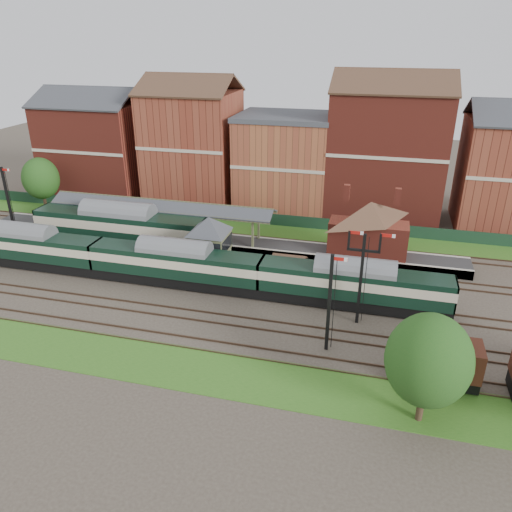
% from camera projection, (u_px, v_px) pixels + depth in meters
% --- Properties ---
extents(ground, '(160.00, 160.00, 0.00)m').
position_uv_depth(ground, '(230.00, 291.00, 46.98)').
color(ground, '#473D33').
rests_on(ground, ground).
extents(grass_back, '(90.00, 4.50, 0.06)m').
position_uv_depth(grass_back, '(269.00, 230.00, 61.06)').
color(grass_back, '#2D6619').
rests_on(grass_back, ground).
extents(grass_front, '(90.00, 5.00, 0.06)m').
position_uv_depth(grass_front, '(181.00, 367.00, 36.40)').
color(grass_front, '#2D6619').
rests_on(grass_front, ground).
extents(fence, '(90.00, 0.12, 1.50)m').
position_uv_depth(fence, '(272.00, 219.00, 62.52)').
color(fence, '#193823').
rests_on(fence, ground).
extents(platform, '(55.00, 3.40, 1.00)m').
position_uv_depth(platform, '(213.00, 242.00, 56.50)').
color(platform, '#2D2D2D').
rests_on(platform, ground).
extents(signal_box, '(5.40, 5.40, 6.00)m').
position_uv_depth(signal_box, '(210.00, 244.00, 49.21)').
color(signal_box, '#667A56').
rests_on(signal_box, ground).
extents(brick_hut, '(3.20, 2.64, 2.94)m').
position_uv_depth(brick_hut, '(289.00, 271.00, 48.20)').
color(brick_hut, maroon).
rests_on(brick_hut, ground).
extents(station_building, '(8.10, 8.10, 5.90)m').
position_uv_depth(station_building, '(369.00, 227.00, 51.17)').
color(station_building, maroon).
rests_on(station_building, platform).
extents(canopy, '(26.00, 3.89, 4.08)m').
position_uv_depth(canopy, '(161.00, 204.00, 56.19)').
color(canopy, '#4D4F31').
rests_on(canopy, platform).
extents(semaphore_bracket, '(3.60, 0.25, 8.18)m').
position_uv_depth(semaphore_bracket, '(362.00, 273.00, 40.10)').
color(semaphore_bracket, black).
rests_on(semaphore_bracket, ground).
extents(semaphore_platform_end, '(1.23, 0.25, 8.00)m').
position_uv_depth(semaphore_platform_end, '(8.00, 199.00, 59.18)').
color(semaphore_platform_end, black).
rests_on(semaphore_platform_end, ground).
extents(semaphore_siding, '(1.23, 0.25, 8.00)m').
position_uv_depth(semaphore_siding, '(330.00, 302.00, 36.79)').
color(semaphore_siding, black).
rests_on(semaphore_siding, ground).
extents(town_backdrop, '(69.00, 10.00, 16.00)m').
position_uv_depth(town_backdrop, '(283.00, 157.00, 66.13)').
color(town_backdrop, maroon).
rests_on(town_backdrop, ground).
extents(dmu_train, '(50.17, 2.64, 3.85)m').
position_uv_depth(dmu_train, '(176.00, 263.00, 47.26)').
color(dmu_train, black).
rests_on(dmu_train, ground).
extents(platform_railcar, '(19.54, 3.08, 4.50)m').
position_uv_depth(platform_railcar, '(120.00, 227.00, 54.98)').
color(platform_railcar, black).
rests_on(platform_railcar, ground).
extents(goods_van_a, '(5.61, 2.43, 3.40)m').
position_uv_depth(goods_van_a, '(438.00, 358.00, 34.16)').
color(goods_van_a, black).
rests_on(goods_van_a, ground).
extents(tree_far, '(5.16, 5.16, 7.52)m').
position_uv_depth(tree_far, '(428.00, 360.00, 29.64)').
color(tree_far, '#382619').
rests_on(tree_far, ground).
extents(tree_back, '(4.85, 4.85, 7.08)m').
position_uv_depth(tree_back, '(41.00, 178.00, 66.74)').
color(tree_back, '#382619').
rests_on(tree_back, ground).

